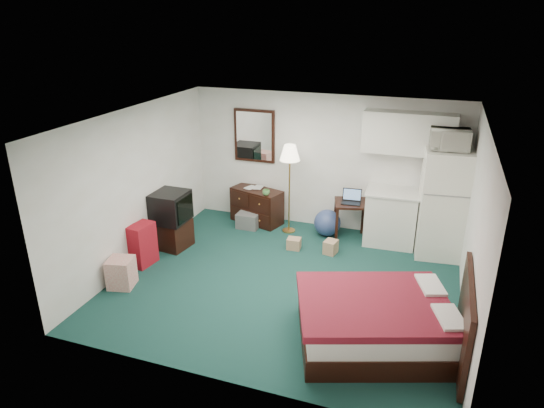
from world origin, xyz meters
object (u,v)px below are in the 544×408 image
at_px(desk, 350,221).
at_px(bed, 376,323).
at_px(tv_stand, 174,234).
at_px(fridge, 443,203).
at_px(floor_lamp, 289,189).
at_px(kitchen_counter, 391,218).
at_px(dresser, 257,206).
at_px(suitcase, 142,245).

bearing_deg(desk, bed, -88.03).
bearing_deg(tv_stand, fridge, 23.91).
xyz_separation_m(floor_lamp, tv_stand, (-1.69, -1.28, -0.58)).
distance_m(floor_lamp, kitchen_counter, 1.86).
bearing_deg(bed, dresser, 112.75).
distance_m(fridge, bed, 2.91).
height_order(desk, bed, desk).
relative_size(fridge, suitcase, 2.61).
relative_size(floor_lamp, tv_stand, 3.11).
relative_size(floor_lamp, kitchen_counter, 1.76).
xyz_separation_m(kitchen_counter, fridge, (0.82, -0.15, 0.44)).
bearing_deg(suitcase, dresser, 70.09).
height_order(floor_lamp, desk, floor_lamp).
distance_m(dresser, suitcase, 2.47).
height_order(fridge, bed, fridge).
bearing_deg(tv_stand, bed, -14.54).
bearing_deg(suitcase, bed, -4.42).
xyz_separation_m(bed, suitcase, (-3.83, 0.80, 0.06)).
relative_size(kitchen_counter, fridge, 0.52).
distance_m(floor_lamp, suitcase, 2.75).
bearing_deg(dresser, fridge, 13.07).
bearing_deg(suitcase, desk, 41.73).
height_order(dresser, desk, desk).
bearing_deg(tv_stand, floor_lamp, 44.79).
height_order(dresser, floor_lamp, floor_lamp).
xyz_separation_m(dresser, bed, (2.71, -2.99, -0.04)).
distance_m(floor_lamp, tv_stand, 2.20).
height_order(desk, kitchen_counter, kitchen_counter).
bearing_deg(tv_stand, kitchen_counter, 29.64).
xyz_separation_m(kitchen_counter, tv_stand, (-3.51, -1.41, -0.23)).
height_order(dresser, tv_stand, dresser).
bearing_deg(kitchen_counter, fridge, -13.01).
bearing_deg(fridge, floor_lamp, 173.64).
bearing_deg(dresser, desk, 11.97).
height_order(bed, suitcase, suitcase).
bearing_deg(kitchen_counter, desk, -175.06).
height_order(desk, tv_stand, desk).
relative_size(kitchen_counter, tv_stand, 1.77).
xyz_separation_m(desk, tv_stand, (-2.82, -1.32, -0.11)).
bearing_deg(fridge, bed, -109.16).
xyz_separation_m(desk, suitcase, (-2.97, -2.04, -0.01)).
distance_m(fridge, suitcase, 4.93).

